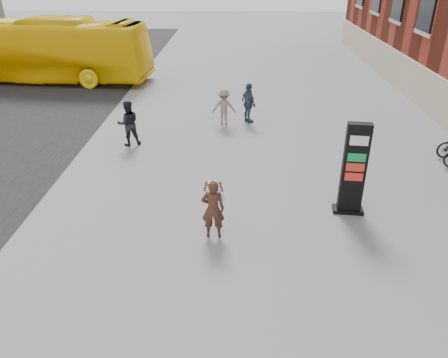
{
  "coord_description": "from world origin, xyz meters",
  "views": [
    {
      "loc": [
        0.71,
        -9.67,
        6.42
      ],
      "look_at": [
        0.41,
        0.62,
        1.13
      ],
      "focal_mm": 35.0,
      "sensor_mm": 36.0,
      "label": 1
    }
  ],
  "objects_px": {
    "pedestrian_a": "(128,123)",
    "woman": "(213,208)",
    "pedestrian_b": "(224,107)",
    "pedestrian_c": "(249,103)",
    "bus": "(39,50)",
    "info_pylon": "(354,170)"
  },
  "relations": [
    {
      "from": "bus",
      "to": "pedestrian_a",
      "type": "relative_size",
      "value": 7.25
    },
    {
      "from": "info_pylon",
      "to": "pedestrian_a",
      "type": "distance_m",
      "value": 8.57
    },
    {
      "from": "pedestrian_b",
      "to": "pedestrian_c",
      "type": "xyz_separation_m",
      "value": [
        1.03,
        0.3,
        0.08
      ]
    },
    {
      "from": "pedestrian_b",
      "to": "pedestrian_c",
      "type": "bearing_deg",
      "value": -162.87
    },
    {
      "from": "pedestrian_a",
      "to": "pedestrian_b",
      "type": "height_order",
      "value": "pedestrian_a"
    },
    {
      "from": "woman",
      "to": "pedestrian_a",
      "type": "xyz_separation_m",
      "value": [
        -3.46,
        5.96,
        0.03
      ]
    },
    {
      "from": "bus",
      "to": "pedestrian_b",
      "type": "bearing_deg",
      "value": -118.56
    },
    {
      "from": "info_pylon",
      "to": "bus",
      "type": "relative_size",
      "value": 0.21
    },
    {
      "from": "pedestrian_a",
      "to": "woman",
      "type": "bearing_deg",
      "value": 99.65
    },
    {
      "from": "pedestrian_b",
      "to": "pedestrian_a",
      "type": "bearing_deg",
      "value": 35.04
    },
    {
      "from": "info_pylon",
      "to": "pedestrian_a",
      "type": "height_order",
      "value": "info_pylon"
    },
    {
      "from": "pedestrian_a",
      "to": "bus",
      "type": "bearing_deg",
      "value": -73.59
    },
    {
      "from": "info_pylon",
      "to": "bus",
      "type": "bearing_deg",
      "value": 141.25
    },
    {
      "from": "info_pylon",
      "to": "pedestrian_c",
      "type": "relative_size",
      "value": 1.54
    },
    {
      "from": "info_pylon",
      "to": "pedestrian_b",
      "type": "relative_size",
      "value": 1.71
    },
    {
      "from": "woman",
      "to": "pedestrian_a",
      "type": "height_order",
      "value": "pedestrian_a"
    },
    {
      "from": "bus",
      "to": "pedestrian_c",
      "type": "xyz_separation_m",
      "value": [
        11.56,
        -6.72,
        -0.87
      ]
    },
    {
      "from": "woman",
      "to": "pedestrian_a",
      "type": "bearing_deg",
      "value": -59.64
    },
    {
      "from": "info_pylon",
      "to": "pedestrian_a",
      "type": "xyz_separation_m",
      "value": [
        -7.18,
        4.66,
        -0.46
      ]
    },
    {
      "from": "woman",
      "to": "pedestrian_a",
      "type": "distance_m",
      "value": 6.89
    },
    {
      "from": "pedestrian_b",
      "to": "pedestrian_c",
      "type": "relative_size",
      "value": 0.9
    },
    {
      "from": "bus",
      "to": "pedestrian_c",
      "type": "distance_m",
      "value": 13.4
    }
  ]
}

